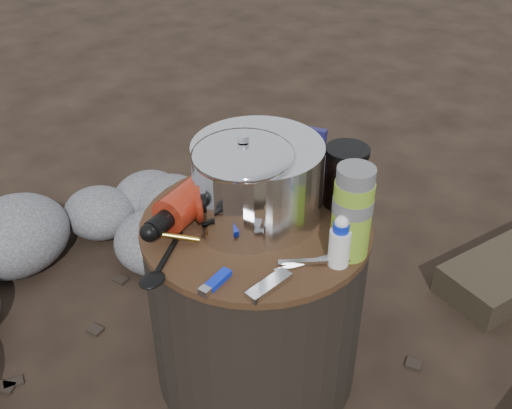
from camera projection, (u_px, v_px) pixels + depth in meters
The scene contains 15 objects.
ground at pixel (256, 366), 1.48m from camera, with size 60.00×60.00×0.00m, color black.
stump at pixel (256, 301), 1.36m from camera, with size 0.47×0.47×0.44m, color black.
rock_ring at pixel (59, 264), 1.63m from camera, with size 0.50×1.10×0.22m, color slate, non-canonical shape.
foil_windscreen at pixel (258, 180), 1.22m from camera, with size 0.26×0.26×0.16m, color white.
camping_pot at pixel (244, 185), 1.17m from camera, with size 0.20×0.20×0.20m, color silver.
fuel_bottle at pixel (202, 190), 1.27m from camera, with size 0.08×0.32×0.08m, color #B32C16, non-canonical shape.
thermos at pixel (352, 213), 1.11m from camera, with size 0.07×0.07×0.18m, color #85B52C.
travel_mug at pixel (345, 177), 1.26m from camera, with size 0.09×0.09×0.13m, color black.
stuff_sack at pixel (253, 156), 1.36m from camera, with size 0.16×0.13×0.11m, color yellow.
food_pouch at pixel (302, 154), 1.34m from camera, with size 0.10×0.02×0.13m, color navy.
lighter at pixel (218, 280), 1.08m from camera, with size 0.02×0.08×0.01m, color #0E27CD.
multitool at pixel (269, 286), 1.07m from camera, with size 0.03×0.10×0.01m, color silver.
pot_grabber at pixel (308, 262), 1.12m from camera, with size 0.03×0.13×0.01m, color silver, non-canonical shape.
spork at pixel (167, 254), 1.14m from camera, with size 0.04×0.16×0.01m, color black, non-canonical shape.
squeeze_bottle at pixel (340, 243), 1.10m from camera, with size 0.04×0.04×0.09m, color white.
Camera 1 is at (0.55, -0.84, 1.16)m, focal length 42.41 mm.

